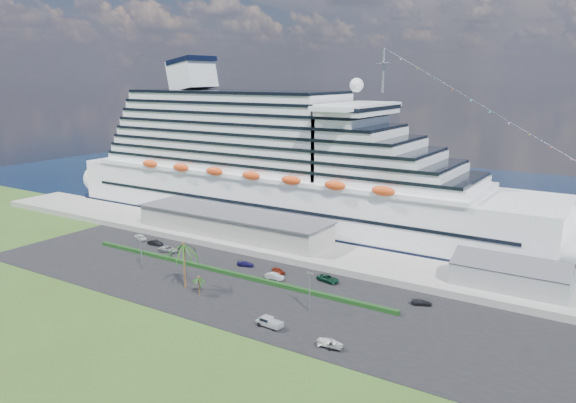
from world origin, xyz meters
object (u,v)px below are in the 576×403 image
Objects in this scene: cruise_ship at (287,172)px; boat_trailer at (330,343)px; pickup_truck at (269,322)px; parked_car_3 at (246,264)px.

cruise_ship reaches higher than boat_trailer.
pickup_truck is (38.77, -66.33, -15.54)m from cruise_ship.
pickup_truck is at bearing -150.99° from parked_car_3.
parked_car_3 is (14.13, -40.97, -15.96)m from cruise_ship.
boat_trailer is at bearing -52.12° from cruise_ship.
parked_car_3 is 35.37m from pickup_truck.
parked_car_3 is 46.76m from boat_trailer.
cruise_ship is 35.01× the size of pickup_truck.
cruise_ship is at bearing 3.86° from parked_car_3.
cruise_ship is at bearing 120.30° from pickup_truck.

